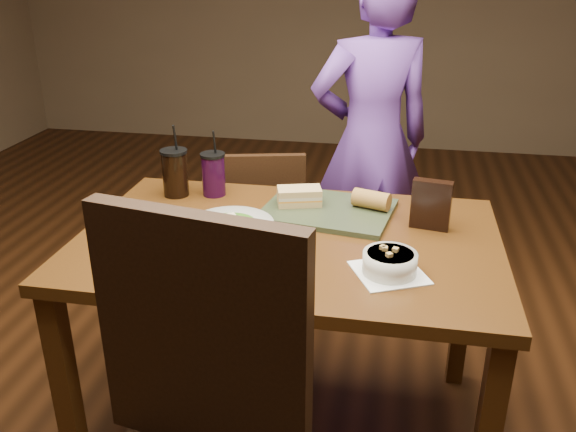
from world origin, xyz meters
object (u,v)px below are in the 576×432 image
object	(u,v)px
soup_bowl	(390,262)
baguette_far	(371,200)
chip_bag	(431,205)
tray_near	(220,251)
tray_far	(328,210)
dining_table	(288,262)
cup_berry	(213,174)
salad_bowl	(231,232)
baguette_near	(252,264)
sandwich_near	(163,232)
chair_far	(266,231)
diner	(371,142)
sandwich_far	(299,196)
cup_cola	(175,172)

from	to	relation	value
soup_bowl	baguette_far	xyz separation A→B (m)	(-0.08, 0.41, 0.02)
baguette_far	chip_bag	xyz separation A→B (m)	(0.19, -0.09, 0.03)
tray_near	chip_bag	size ratio (longest dim) A/B	2.62
tray_far	soup_bowl	world-z (taller)	soup_bowl
chip_bag	dining_table	bearing A→B (deg)	-151.33
dining_table	cup_berry	bearing A→B (deg)	137.42
dining_table	salad_bowl	distance (m)	0.24
baguette_near	sandwich_near	bearing A→B (deg)	154.48
tray_far	baguette_far	world-z (taller)	baguette_far
chair_far	diner	size ratio (longest dim) A/B	0.54
diner	tray_far	world-z (taller)	diner
dining_table	salad_bowl	bearing A→B (deg)	-140.14
dining_table	diner	distance (m)	1.02
sandwich_far	chip_bag	size ratio (longest dim) A/B	1.02
cup_cola	tray_near	bearing A→B (deg)	-55.65
dining_table	chair_far	distance (m)	0.70
tray_near	baguette_near	world-z (taller)	baguette_near
tray_near	cup_cola	world-z (taller)	cup_cola
tray_far	cup_cola	bearing A→B (deg)	173.50
dining_table	soup_bowl	bearing A→B (deg)	-29.59
chair_far	tray_far	xyz separation A→B (m)	(0.31, -0.43, 0.30)
chair_far	sandwich_far	world-z (taller)	chair_far
tray_near	baguette_far	distance (m)	0.57
baguette_far	cup_berry	xyz separation A→B (m)	(-0.57, 0.07, 0.03)
soup_bowl	sandwich_near	bearing A→B (deg)	175.35
baguette_far	salad_bowl	bearing A→B (deg)	-137.39
tray_near	tray_far	bearing A→B (deg)	52.79
dining_table	salad_bowl	xyz separation A→B (m)	(-0.15, -0.12, 0.15)
tray_near	baguette_far	world-z (taller)	baguette_far
dining_table	baguette_near	size ratio (longest dim) A/B	12.41
chip_bag	chair_far	bearing A→B (deg)	152.66
chair_far	sandwich_near	world-z (taller)	chair_far
diner	cup_cola	size ratio (longest dim) A/B	5.89
cup_cola	baguette_near	bearing A→B (deg)	-52.75
baguette_near	cup_berry	distance (m)	0.64
baguette_far	cup_berry	world-z (taller)	cup_berry
tray_far	chip_bag	size ratio (longest dim) A/B	2.62
salad_bowl	baguette_far	world-z (taller)	salad_bowl
chair_far	diner	world-z (taller)	diner
soup_bowl	baguette_near	bearing A→B (deg)	-165.52
dining_table	sandwich_near	bearing A→B (deg)	-160.80
diner	sandwich_near	bearing A→B (deg)	42.07
diner	cup_berry	bearing A→B (deg)	31.24
soup_bowl	chair_far	bearing A→B (deg)	122.98
diner	cup_cola	xyz separation A→B (m)	(-0.66, -0.72, 0.06)
tray_far	chip_bag	bearing A→B (deg)	-10.63
chair_far	salad_bowl	world-z (taller)	salad_bowl
chair_far	salad_bowl	distance (m)	0.84
sandwich_far	baguette_near	distance (m)	0.50
diner	cup_berry	world-z (taller)	diner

